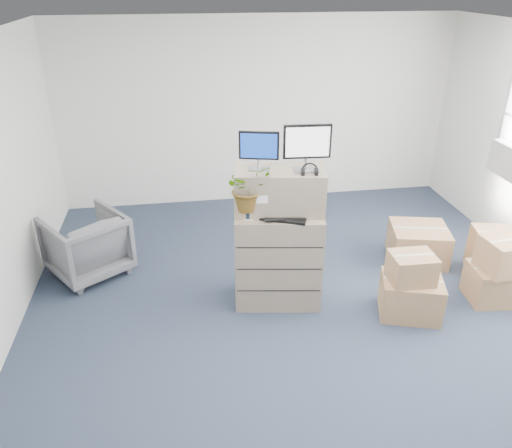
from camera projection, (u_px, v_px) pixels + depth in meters
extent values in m
plane|color=#243140|center=(312.00, 332.00, 5.12)|extent=(7.00, 7.00, 0.00)
cube|color=silver|center=(258.00, 112.00, 7.59)|extent=(6.00, 0.02, 2.80)
cube|color=silver|center=(512.00, 161.00, 6.22)|extent=(0.24, 0.60, 0.40)
cube|color=gray|center=(278.00, 257.00, 5.42)|extent=(0.99, 0.70, 1.07)
cube|color=gray|center=(279.00, 190.00, 5.12)|extent=(0.98, 0.60, 0.46)
cube|color=#99999E|center=(259.00, 169.00, 5.01)|extent=(0.24, 0.20, 0.01)
cylinder|color=#99999E|center=(259.00, 164.00, 4.99)|extent=(0.03, 0.03, 0.09)
cube|color=black|center=(259.00, 145.00, 4.90)|extent=(0.39, 0.13, 0.28)
cube|color=navy|center=(259.00, 146.00, 4.89)|extent=(0.35, 0.10, 0.25)
cube|color=#99999E|center=(306.00, 170.00, 4.99)|extent=(0.26, 0.20, 0.02)
cylinder|color=#99999E|center=(306.00, 163.00, 4.96)|extent=(0.04, 0.04, 0.11)
cube|color=black|center=(307.00, 142.00, 4.86)|extent=(0.48, 0.06, 0.34)
cube|color=silver|center=(308.00, 142.00, 4.84)|extent=(0.43, 0.03, 0.29)
torus|color=black|center=(310.00, 170.00, 4.87)|extent=(0.16, 0.04, 0.16)
cube|color=black|center=(284.00, 218.00, 5.04)|extent=(0.50, 0.36, 0.02)
ellipsoid|color=silver|center=(309.00, 217.00, 5.05)|extent=(0.10, 0.06, 0.03)
cylinder|color=gray|center=(291.00, 198.00, 5.18)|extent=(0.08, 0.08, 0.27)
cube|color=silver|center=(279.00, 211.00, 5.19)|extent=(0.07, 0.06, 0.02)
cube|color=black|center=(279.00, 205.00, 5.16)|extent=(0.06, 0.04, 0.11)
cube|color=black|center=(314.00, 204.00, 5.30)|extent=(0.24, 0.19, 0.07)
cube|color=#4488EA|center=(309.00, 200.00, 5.19)|extent=(0.26, 0.16, 0.09)
cylinder|color=#AECAA3|center=(248.00, 216.00, 5.09)|extent=(0.20, 0.20, 0.02)
cylinder|color=black|center=(248.00, 210.00, 5.05)|extent=(0.17, 0.17, 0.13)
imported|color=#1B5117|center=(248.00, 192.00, 4.97)|extent=(0.52, 0.56, 0.38)
imported|color=#5D5D62|center=(86.00, 242.00, 5.96)|extent=(1.12, 1.11, 0.85)
cube|color=#A3714E|center=(410.00, 297.00, 5.31)|extent=(0.73, 0.64, 0.43)
cube|color=#A3714E|center=(495.00, 283.00, 5.55)|extent=(0.61, 0.52, 0.41)
cube|color=#A3714E|center=(418.00, 244.00, 6.32)|extent=(0.81, 0.77, 0.45)
cube|color=#A3714E|center=(412.00, 268.00, 5.13)|extent=(0.45, 0.36, 0.31)
cube|color=#A3714E|center=(505.00, 255.00, 5.34)|extent=(0.51, 0.46, 0.37)
cube|color=#A3714E|center=(506.00, 254.00, 6.00)|extent=(0.88, 0.68, 0.56)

